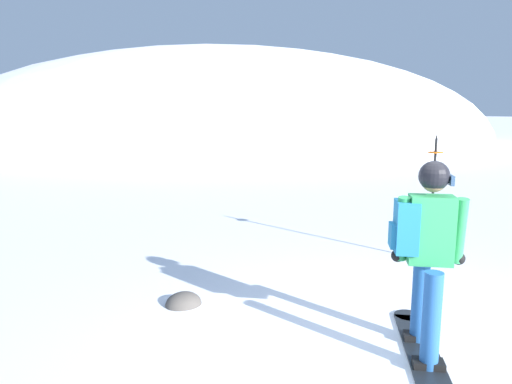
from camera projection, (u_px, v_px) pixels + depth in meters
name	position (u px, v px, depth m)	size (l,w,h in m)	color
ground_plane	(422.00, 373.00, 3.85)	(300.00, 300.00, 0.00)	white
ridge_peak_main	(227.00, 140.00, 33.73)	(36.92, 33.22, 12.54)	white
snowboarder_main	(425.00, 254.00, 3.98)	(1.18, 1.55, 1.71)	black
piste_marker_near	(433.00, 189.00, 6.57)	(0.20, 0.20, 1.81)	black
rock_mid	(184.00, 305.00, 5.21)	(0.41, 0.34, 0.28)	#4C4742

